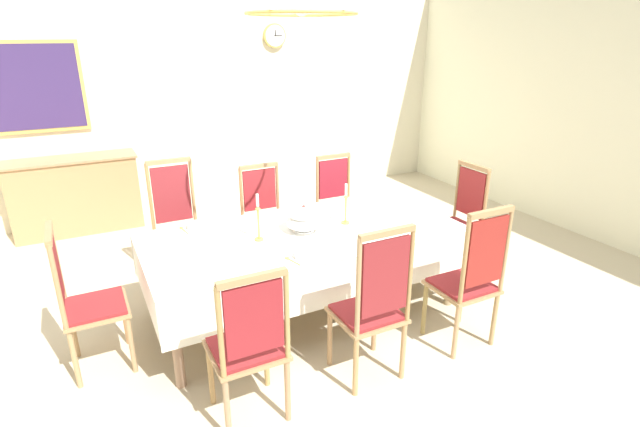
{
  "coord_description": "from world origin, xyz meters",
  "views": [
    {
      "loc": [
        -1.56,
        -3.16,
        2.28
      ],
      "look_at": [
        0.12,
        0.13,
        0.89
      ],
      "focal_mm": 27.26,
      "sensor_mm": 36.0,
      "label": 1
    }
  ],
  "objects_px": {
    "chair_north_a": "(177,225)",
    "chair_south_c": "(470,277)",
    "chair_south_a": "(249,344)",
    "chair_south_b": "(373,304)",
    "candlestick_west": "(258,222)",
    "spoon_primary": "(182,229)",
    "bowl_near_right": "(307,254)",
    "chandelier": "(301,12)",
    "candlestick_east": "(346,208)",
    "mounted_clock": "(275,36)",
    "soup_tureen": "(304,219)",
    "bowl_near_left": "(197,225)",
    "chair_north_b": "(265,215)",
    "chair_north_c": "(339,202)",
    "chair_head_east": "(459,218)",
    "framed_painting": "(33,87)",
    "spoon_secondary": "(289,259)",
    "dining_table": "(304,240)",
    "chair_head_west": "(84,299)",
    "sideboard": "(76,195)"
  },
  "relations": [
    {
      "from": "chair_north_a",
      "to": "chair_south_c",
      "type": "height_order",
      "value": "chair_north_a"
    },
    {
      "from": "chair_south_a",
      "to": "chair_south_c",
      "type": "bearing_deg",
      "value": -0.18
    },
    {
      "from": "chair_south_b",
      "to": "candlestick_west",
      "type": "height_order",
      "value": "chair_south_b"
    },
    {
      "from": "chair_south_c",
      "to": "spoon_primary",
      "type": "bearing_deg",
      "value": 139.48
    },
    {
      "from": "bowl_near_right",
      "to": "chandelier",
      "type": "xyz_separation_m",
      "value": [
        0.19,
        0.45,
        1.64
      ]
    },
    {
      "from": "candlestick_west",
      "to": "chandelier",
      "type": "xyz_separation_m",
      "value": [
        0.39,
        0.0,
        1.51
      ]
    },
    {
      "from": "candlestick_east",
      "to": "bowl_near_right",
      "type": "height_order",
      "value": "candlestick_east"
    },
    {
      "from": "mounted_clock",
      "to": "chair_north_a",
      "type": "bearing_deg",
      "value": -131.63
    },
    {
      "from": "soup_tureen",
      "to": "bowl_near_left",
      "type": "bearing_deg",
      "value": 147.59
    },
    {
      "from": "chair_south_a",
      "to": "chair_north_b",
      "type": "xyz_separation_m",
      "value": [
        0.87,
        1.99,
        -0.01
      ]
    },
    {
      "from": "chair_north_c",
      "to": "chair_head_east",
      "type": "height_order",
      "value": "chair_head_east"
    },
    {
      "from": "chair_north_b",
      "to": "framed_painting",
      "type": "bearing_deg",
      "value": -48.41
    },
    {
      "from": "chair_south_a",
      "to": "chair_head_east",
      "type": "distance_m",
      "value": 2.71
    },
    {
      "from": "soup_tureen",
      "to": "chair_head_east",
      "type": "bearing_deg",
      "value": 0.0
    },
    {
      "from": "candlestick_east",
      "to": "chandelier",
      "type": "bearing_deg",
      "value": 180.0
    },
    {
      "from": "bowl_near_right",
      "to": "framed_painting",
      "type": "height_order",
      "value": "framed_painting"
    },
    {
      "from": "chair_south_a",
      "to": "candlestick_west",
      "type": "xyz_separation_m",
      "value": [
        0.44,
        1.0,
        0.35
      ]
    },
    {
      "from": "bowl_near_left",
      "to": "framed_painting",
      "type": "height_order",
      "value": "framed_painting"
    },
    {
      "from": "bowl_near_left",
      "to": "spoon_secondary",
      "type": "height_order",
      "value": "bowl_near_left"
    },
    {
      "from": "chair_north_b",
      "to": "candlestick_east",
      "type": "relative_size",
      "value": 2.94
    },
    {
      "from": "chandelier",
      "to": "spoon_secondary",
      "type": "bearing_deg",
      "value": -126.94
    },
    {
      "from": "chair_north_c",
      "to": "spoon_primary",
      "type": "relative_size",
      "value": 5.94
    },
    {
      "from": "chandelier",
      "to": "chair_head_east",
      "type": "bearing_deg",
      "value": 0.0
    },
    {
      "from": "chair_south_c",
      "to": "chair_head_east",
      "type": "relative_size",
      "value": 1.05
    },
    {
      "from": "chair_south_a",
      "to": "chandelier",
      "type": "relative_size",
      "value": 1.32
    },
    {
      "from": "candlestick_west",
      "to": "framed_painting",
      "type": "xyz_separation_m",
      "value": [
        -1.49,
        3.15,
        0.79
      ]
    },
    {
      "from": "framed_painting",
      "to": "bowl_near_left",
      "type": "bearing_deg",
      "value": -67.18
    },
    {
      "from": "dining_table",
      "to": "chair_north_b",
      "type": "height_order",
      "value": "chair_north_b"
    },
    {
      "from": "chair_south_c",
      "to": "chair_head_west",
      "type": "xyz_separation_m",
      "value": [
        -2.56,
        1.0,
        -0.02
      ]
    },
    {
      "from": "chair_north_c",
      "to": "bowl_near_right",
      "type": "relative_size",
      "value": 5.51
    },
    {
      "from": "chair_north_a",
      "to": "bowl_near_right",
      "type": "distance_m",
      "value": 1.6
    },
    {
      "from": "chair_north_a",
      "to": "spoon_secondary",
      "type": "bearing_deg",
      "value": 109.75
    },
    {
      "from": "chair_north_b",
      "to": "framed_painting",
      "type": "relative_size",
      "value": 0.99
    },
    {
      "from": "chair_head_east",
      "to": "sideboard",
      "type": "relative_size",
      "value": 0.76
    },
    {
      "from": "chair_head_east",
      "to": "chair_north_b",
      "type": "bearing_deg",
      "value": 58.95
    },
    {
      "from": "spoon_primary",
      "to": "sideboard",
      "type": "distance_m",
      "value": 2.53
    },
    {
      "from": "chair_head_west",
      "to": "dining_table",
      "type": "bearing_deg",
      "value": 90.0
    },
    {
      "from": "bowl_near_left",
      "to": "chandelier",
      "type": "bearing_deg",
      "value": -32.34
    },
    {
      "from": "spoon_primary",
      "to": "chair_north_a",
      "type": "bearing_deg",
      "value": 75.68
    },
    {
      "from": "chair_south_b",
      "to": "chair_head_west",
      "type": "distance_m",
      "value": 1.98
    },
    {
      "from": "chair_head_east",
      "to": "chandelier",
      "type": "relative_size",
      "value": 1.36
    },
    {
      "from": "mounted_clock",
      "to": "chair_head_west",
      "type": "bearing_deg",
      "value": -131.16
    },
    {
      "from": "dining_table",
      "to": "chair_south_b",
      "type": "xyz_separation_m",
      "value": [
        0.03,
        -1.0,
        -0.09
      ]
    },
    {
      "from": "chair_head_west",
      "to": "candlestick_east",
      "type": "xyz_separation_m",
      "value": [
        2.07,
        0.0,
        0.33
      ]
    },
    {
      "from": "framed_painting",
      "to": "chair_north_a",
      "type": "bearing_deg",
      "value": -63.98
    },
    {
      "from": "spoon_primary",
      "to": "spoon_secondary",
      "type": "xyz_separation_m",
      "value": [
        0.56,
        -0.94,
        0.0
      ]
    },
    {
      "from": "chair_north_a",
      "to": "soup_tureen",
      "type": "distance_m",
      "value": 1.33
    },
    {
      "from": "chair_south_a",
      "to": "candlestick_east",
      "type": "relative_size",
      "value": 3.0
    },
    {
      "from": "spoon_secondary",
      "to": "candlestick_west",
      "type": "bearing_deg",
      "value": 85.59
    },
    {
      "from": "chair_north_c",
      "to": "chair_head_west",
      "type": "height_order",
      "value": "chair_head_west"
    }
  ]
}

